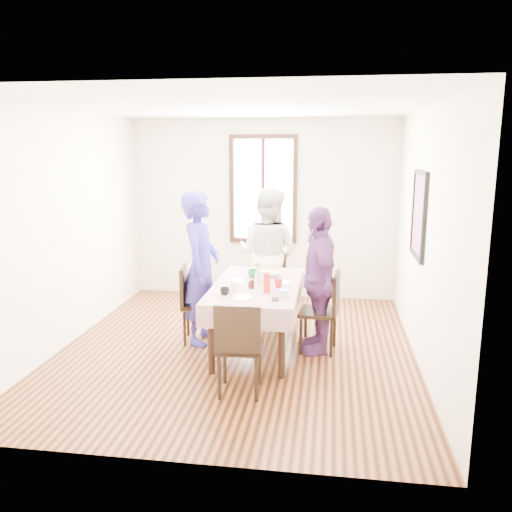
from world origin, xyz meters
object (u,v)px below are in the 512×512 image
object	(u,v)px
dining_table	(257,317)
chair_left	(200,304)
chair_far	(268,286)
person_far	(268,255)
person_right	(318,280)
chair_near	(240,346)
person_left	(201,268)
chair_right	(318,312)

from	to	relation	value
dining_table	chair_left	xyz separation A→B (m)	(-0.70, 0.15, 0.08)
chair_far	person_far	size ratio (longest dim) A/B	0.52
person_right	dining_table	bearing A→B (deg)	-99.57
chair_near	person_right	bearing A→B (deg)	56.15
dining_table	person_right	world-z (taller)	person_right
chair_far	person_left	world-z (taller)	person_left
chair_far	dining_table	bearing A→B (deg)	92.26
chair_near	person_left	bearing A→B (deg)	115.27
person_left	person_far	xyz separation A→B (m)	(0.68, 0.93, -0.01)
chair_right	person_far	size ratio (longest dim) A/B	0.52
chair_left	chair_right	world-z (taller)	same
chair_near	person_right	xyz separation A→B (m)	(0.68, 1.15, 0.37)
chair_far	chair_near	xyz separation A→B (m)	(0.00, -2.20, 0.00)
chair_near	chair_left	bearing A→B (deg)	115.92
chair_left	person_far	xyz separation A→B (m)	(0.70, 0.93, 0.43)
dining_table	person_far	xyz separation A→B (m)	(-0.00, 1.08, 0.51)
dining_table	chair_near	distance (m)	1.10
chair_right	chair_far	world-z (taller)	same
person_far	person_right	xyz separation A→B (m)	(0.68, -1.03, -0.06)
chair_left	person_left	world-z (taller)	person_left
person_far	person_right	world-z (taller)	person_far
chair_far	person_left	bearing A→B (deg)	56.68
chair_left	chair_near	bearing A→B (deg)	20.34
chair_left	chair_far	bearing A→B (deg)	134.83
dining_table	person_right	distance (m)	0.82
dining_table	chair_right	distance (m)	0.70
person_far	dining_table	bearing A→B (deg)	108.72
person_right	chair_right	bearing A→B (deg)	76.22
chair_left	chair_far	xyz separation A→B (m)	(0.70, 0.95, 0.00)
chair_near	chair_far	bearing A→B (deg)	86.73
dining_table	chair_near	bearing A→B (deg)	-90.00
chair_left	person_far	bearing A→B (deg)	134.25
dining_table	person_left	distance (m)	0.87
person_far	chair_near	bearing A→B (deg)	108.72
dining_table	chair_right	world-z (taller)	chair_right
chair_left	chair_far	size ratio (longest dim) A/B	1.00
chair_right	dining_table	bearing A→B (deg)	100.32
chair_far	person_right	distance (m)	1.30
chair_near	dining_table	bearing A→B (deg)	86.73
person_far	chair_right	bearing A→B (deg)	142.86
person_far	person_left	bearing A→B (deg)	72.56
chair_left	chair_far	distance (m)	1.18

